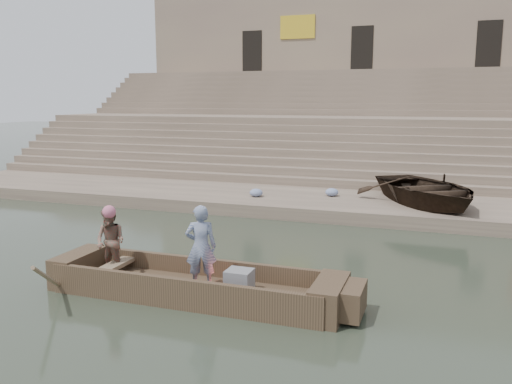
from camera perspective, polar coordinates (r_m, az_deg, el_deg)
The scene contains 13 objects.
ground at distance 10.14m, azimuth 1.74°, elevation -11.04°, with size 120.00×120.00×0.00m, color #2B3528.
lower_landing at distance 17.60m, azimuth 9.65°, elevation -1.40°, with size 32.00×4.00×0.40m, color gray.
mid_landing at distance 24.79m, azimuth 12.70°, elevation 4.60°, with size 32.00×3.00×2.80m, color gray.
upper_landing at distance 31.67m, azimuth 14.30°, elevation 7.84°, with size 32.00×3.00×5.20m, color gray.
ghat_steps at distance 26.43m, azimuth 13.17°, elevation 5.77°, with size 32.00×11.00×5.20m.
building_wall at distance 35.69m, azimuth 15.11°, elevation 12.84°, with size 32.00×5.07×11.20m.
main_rowboat at distance 10.10m, azimuth -6.70°, elevation -10.54°, with size 5.00×1.30×0.22m, color brown.
rowboat_trim at distance 9.94m, azimuth -5.65°, elevation -9.64°, with size 6.04×2.63×1.98m.
standing_man at distance 9.71m, azimuth -5.94°, elevation -5.87°, with size 0.56×0.37×1.55m, color navy.
rowing_man at distance 10.82m, azimuth -15.37°, elevation -5.17°, with size 0.64×0.50×1.31m, color #26745C.
television at distance 9.65m, azimuth -1.87°, elevation -9.50°, with size 0.46×0.42×0.40m.
beached_rowboat at distance 17.21m, azimuth 17.83°, elevation 0.29°, with size 3.29×4.60×0.95m, color #2D2116.
cloth_bundles at distance 17.83m, azimuth 4.12°, elevation -0.04°, with size 2.81×1.38×0.26m.
Camera 1 is at (2.85, -9.02, 3.65)m, focal length 37.21 mm.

